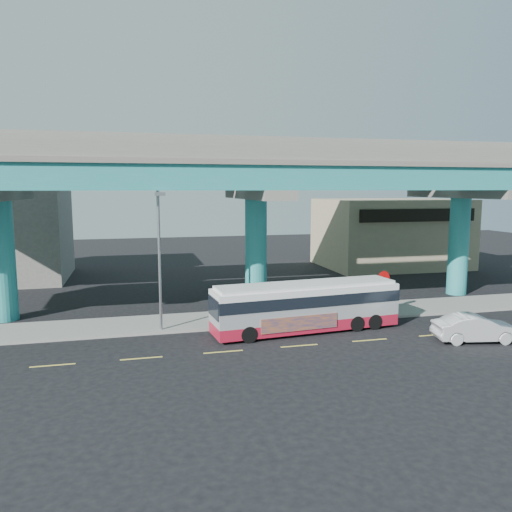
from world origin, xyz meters
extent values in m
plane|color=black|center=(0.00, 0.00, 0.00)|extent=(120.00, 120.00, 0.00)
cube|color=gray|center=(0.00, 5.50, 0.07)|extent=(70.00, 4.00, 0.15)
cube|color=#D8C64C|center=(-12.00, -0.30, 0.01)|extent=(2.00, 0.12, 0.01)
cube|color=#D8C64C|center=(-8.00, -0.30, 0.01)|extent=(2.00, 0.12, 0.01)
cube|color=#D8C64C|center=(-4.00, -0.30, 0.01)|extent=(2.00, 0.12, 0.01)
cube|color=#D8C64C|center=(0.00, -0.30, 0.01)|extent=(2.00, 0.12, 0.01)
cube|color=#D8C64C|center=(4.00, -0.30, 0.01)|extent=(2.00, 0.12, 0.01)
cube|color=#D8C64C|center=(8.00, -0.30, 0.01)|extent=(2.00, 0.12, 0.01)
cube|color=#D8C64C|center=(12.00, -0.30, 0.01)|extent=(2.00, 0.12, 0.01)
cylinder|color=#228379|center=(-16.00, 9.00, 3.70)|extent=(1.50, 1.50, 7.40)
cube|color=gray|center=(-16.00, 12.50, 8.60)|extent=(1.80, 5.00, 1.20)
cylinder|color=#228379|center=(0.00, 9.00, 3.70)|extent=(1.50, 1.50, 7.40)
cube|color=gray|center=(0.00, 9.00, 7.70)|extent=(2.00, 12.00, 0.60)
cube|color=gray|center=(0.00, 12.50, 8.60)|extent=(1.80, 5.00, 1.20)
cylinder|color=#228379|center=(16.00, 9.00, 3.70)|extent=(1.50, 1.50, 7.40)
cube|color=gray|center=(16.00, 9.00, 7.70)|extent=(2.00, 12.00, 0.60)
cube|color=gray|center=(16.00, 12.50, 8.60)|extent=(1.80, 5.00, 1.20)
cube|color=#228379|center=(0.00, 5.50, 8.70)|extent=(52.00, 5.00, 1.40)
cube|color=gray|center=(0.00, 5.50, 9.55)|extent=(52.00, 5.40, 0.30)
cube|color=gray|center=(0.00, 3.00, 10.10)|extent=(52.00, 0.25, 0.80)
cube|color=gray|center=(0.00, 8.00, 10.10)|extent=(52.00, 0.25, 0.80)
cube|color=#228379|center=(0.00, 12.50, 9.90)|extent=(52.00, 5.00, 1.40)
cube|color=gray|center=(0.00, 12.50, 10.75)|extent=(52.00, 5.40, 0.30)
cube|color=gray|center=(0.00, 10.00, 11.30)|extent=(52.00, 0.25, 0.80)
cube|color=gray|center=(0.00, 15.00, 11.30)|extent=(52.00, 0.25, 0.80)
cube|color=tan|center=(18.00, 23.00, 3.50)|extent=(14.00, 10.00, 7.00)
cube|color=black|center=(18.00, 17.90, 5.60)|extent=(12.00, 0.25, 1.20)
cube|color=#A4132A|center=(1.25, 2.22, 0.50)|extent=(10.98, 3.30, 0.63)
cube|color=#A7A7AB|center=(1.25, 2.22, 1.49)|extent=(10.98, 3.30, 1.35)
cube|color=black|center=(1.25, 2.22, 1.94)|extent=(11.05, 3.36, 0.63)
cube|color=silver|center=(1.25, 2.22, 2.43)|extent=(10.98, 3.30, 0.36)
cube|color=silver|center=(1.25, 2.22, 2.70)|extent=(10.56, 3.02, 0.18)
cube|color=black|center=(6.66, 2.73, 1.80)|extent=(0.25, 2.04, 1.08)
cube|color=black|center=(-4.15, 1.71, 1.80)|extent=(0.25, 2.04, 1.08)
cube|color=navy|center=(0.47, 0.97, 0.83)|extent=(4.49, 0.47, 0.81)
cylinder|color=black|center=(-2.42, 0.83, 0.45)|extent=(0.92, 0.35, 0.90)
cylinder|color=black|center=(-2.61, 2.90, 0.45)|extent=(0.92, 0.35, 0.90)
cylinder|color=black|center=(4.04, 1.44, 0.45)|extent=(0.92, 0.35, 0.90)
cylinder|color=black|center=(3.85, 3.51, 0.45)|extent=(0.92, 0.35, 0.90)
cylinder|color=black|center=(5.21, 1.55, 0.45)|extent=(0.92, 0.35, 0.90)
cylinder|color=black|center=(5.02, 3.62, 0.45)|extent=(0.92, 0.35, 0.90)
imported|color=silver|center=(9.37, -1.86, 0.73)|extent=(3.19, 4.99, 1.45)
cylinder|color=gray|center=(-6.80, 4.00, 4.12)|extent=(0.16, 0.16, 7.94)
cylinder|color=gray|center=(-6.80, 2.93, 7.88)|extent=(0.12, 2.15, 0.12)
cube|color=gray|center=(-6.80, 1.85, 7.83)|extent=(0.50, 0.70, 0.18)
cylinder|color=gray|center=(7.15, 4.20, 1.36)|extent=(0.06, 0.06, 2.43)
cylinder|color=#B20A0A|center=(7.15, 4.17, 2.52)|extent=(0.84, 0.06, 0.84)
camera|label=1|loc=(-8.23, -24.03, 8.10)|focal=35.00mm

